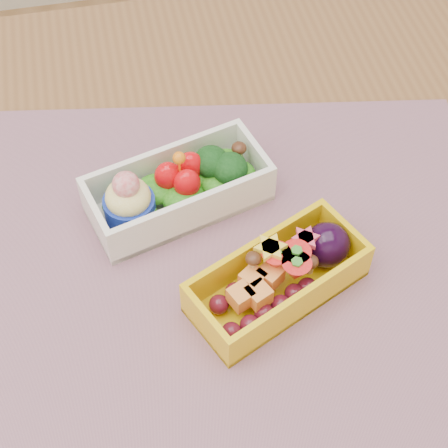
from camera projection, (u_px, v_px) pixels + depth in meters
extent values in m
cube|color=brown|center=(218.00, 277.00, 0.65)|extent=(1.20, 0.80, 0.04)
cube|color=#8F636D|center=(217.00, 256.00, 0.64)|extent=(0.56, 0.46, 0.00)
cube|color=white|center=(178.00, 189.00, 0.65)|extent=(0.18, 0.11, 0.04)
ellipsoid|color=#4CA922|center=(179.00, 194.00, 0.66)|extent=(0.16, 0.10, 0.02)
cylinder|color=#162EA6|center=(130.00, 210.00, 0.64)|extent=(0.05, 0.05, 0.03)
sphere|color=red|center=(126.00, 185.00, 0.61)|extent=(0.02, 0.02, 0.02)
ellipsoid|color=red|center=(168.00, 176.00, 0.65)|extent=(0.03, 0.02, 0.03)
ellipsoid|color=red|center=(187.00, 183.00, 0.64)|extent=(0.03, 0.02, 0.03)
ellipsoid|color=red|center=(190.00, 166.00, 0.65)|extent=(0.03, 0.02, 0.03)
sphere|color=orange|center=(179.00, 158.00, 0.63)|extent=(0.01, 0.01, 0.01)
ellipsoid|color=black|center=(211.00, 162.00, 0.66)|extent=(0.03, 0.03, 0.03)
ellipsoid|color=black|center=(230.00, 168.00, 0.65)|extent=(0.03, 0.03, 0.03)
ellipsoid|color=#3F2111|center=(239.00, 148.00, 0.66)|extent=(0.01, 0.01, 0.01)
cube|color=#E7B70B|center=(278.00, 280.00, 0.60)|extent=(0.17, 0.12, 0.04)
ellipsoid|color=#520F1D|center=(251.00, 306.00, 0.59)|extent=(0.09, 0.07, 0.02)
cube|color=orange|center=(255.00, 286.00, 0.58)|extent=(0.05, 0.05, 0.02)
cone|color=red|center=(275.00, 261.00, 0.59)|extent=(0.03, 0.03, 0.02)
cone|color=red|center=(295.00, 260.00, 0.59)|extent=(0.03, 0.03, 0.02)
cone|color=red|center=(296.00, 271.00, 0.59)|extent=(0.03, 0.03, 0.02)
cylinder|color=yellow|center=(270.00, 248.00, 0.58)|extent=(0.03, 0.03, 0.01)
cylinder|color=#E53F5B|center=(306.00, 239.00, 0.59)|extent=(0.02, 0.02, 0.01)
ellipsoid|color=#3F2111|center=(253.00, 268.00, 0.59)|extent=(0.01, 0.01, 0.01)
ellipsoid|color=#3F2111|center=(310.00, 267.00, 0.59)|extent=(0.01, 0.01, 0.01)
ellipsoid|color=black|center=(327.00, 245.00, 0.61)|extent=(0.04, 0.04, 0.04)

